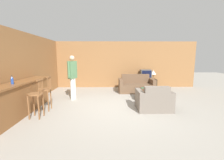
% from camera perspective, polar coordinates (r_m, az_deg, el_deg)
% --- Properties ---
extents(ground_plane, '(24.00, 24.00, 0.00)m').
position_cam_1_polar(ground_plane, '(5.18, 1.49, -10.75)').
color(ground_plane, gray).
extents(wall_back, '(9.40, 0.08, 2.60)m').
position_cam_1_polar(wall_back, '(8.61, 0.46, 5.85)').
color(wall_back, olive).
rests_on(wall_back, ground_plane).
extents(wall_left, '(0.08, 8.71, 2.60)m').
position_cam_1_polar(wall_left, '(6.94, -26.77, 4.25)').
color(wall_left, olive).
rests_on(wall_left, ground_plane).
extents(bar_counter, '(0.55, 2.67, 1.00)m').
position_cam_1_polar(bar_counter, '(5.34, -31.18, -5.82)').
color(bar_counter, brown).
rests_on(bar_counter, ground_plane).
extents(bar_chair_near, '(0.41, 0.41, 1.12)m').
position_cam_1_polar(bar_chair_near, '(4.76, -27.00, -5.81)').
color(bar_chair_near, brown).
rests_on(bar_chair_near, ground_plane).
extents(bar_chair_mid, '(0.43, 0.43, 1.12)m').
position_cam_1_polar(bar_chair_mid, '(5.31, -24.12, -4.22)').
color(bar_chair_mid, brown).
rests_on(bar_chair_mid, ground_plane).
extents(couch_far, '(1.72, 0.92, 0.86)m').
position_cam_1_polar(couch_far, '(7.61, 9.16, -2.20)').
color(couch_far, brown).
rests_on(couch_far, ground_plane).
extents(armchair_near, '(1.09, 0.87, 0.83)m').
position_cam_1_polar(armchair_near, '(5.16, 15.63, -7.62)').
color(armchair_near, '#70665B').
rests_on(armchair_near, ground_plane).
extents(coffee_table, '(0.52, 0.89, 0.42)m').
position_cam_1_polar(coffee_table, '(6.31, 11.71, -4.08)').
color(coffee_table, '#472D1E').
rests_on(coffee_table, ground_plane).
extents(tv_unit, '(1.19, 0.50, 0.52)m').
position_cam_1_polar(tv_unit, '(8.59, 12.57, -1.34)').
color(tv_unit, '#2D2319').
rests_on(tv_unit, ground_plane).
extents(tv, '(0.58, 0.47, 0.53)m').
position_cam_1_polar(tv, '(8.52, 12.69, 2.12)').
color(tv, '#4C4C4C').
rests_on(tv, tv_unit).
extents(bottle, '(0.07, 0.07, 0.23)m').
position_cam_1_polar(bottle, '(4.89, -33.78, -0.10)').
color(bottle, '#234293').
rests_on(bottle, bar_counter).
extents(book_on_table, '(0.18, 0.16, 0.02)m').
position_cam_1_polar(book_on_table, '(6.50, 11.59, -2.97)').
color(book_on_table, '#33704C').
rests_on(book_on_table, coffee_table).
extents(table_lamp, '(0.30, 0.30, 0.48)m').
position_cam_1_polar(table_lamp, '(8.62, 15.48, 2.73)').
color(table_lamp, brown).
rests_on(table_lamp, tv_unit).
extents(person_by_window, '(0.32, 0.48, 1.79)m').
position_cam_1_polar(person_by_window, '(6.25, -14.80, 2.02)').
color(person_by_window, silver).
rests_on(person_by_window, ground_plane).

